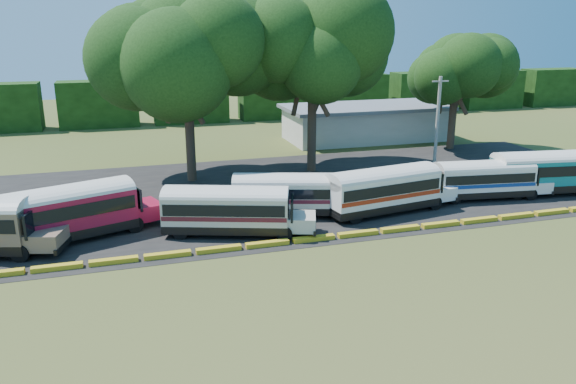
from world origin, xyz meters
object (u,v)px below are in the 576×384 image
object	(u,v)px
tree_west	(185,46)
bus_red	(65,210)
bus_white_red	(385,187)
bus_teal	(550,170)
bus_cream_west	(230,208)

from	to	relation	value
tree_west	bus_red	bearing A→B (deg)	-127.63
bus_red	tree_west	size ratio (longest dim) A/B	0.70
tree_west	bus_white_red	bearing A→B (deg)	-46.84
tree_west	bus_teal	bearing A→B (deg)	-24.78
bus_cream_west	tree_west	size ratio (longest dim) A/B	0.63
bus_cream_west	bus_teal	size ratio (longest dim) A/B	0.92
bus_teal	bus_red	bearing A→B (deg)	-172.43
bus_red	bus_white_red	bearing A→B (deg)	-21.76
bus_teal	bus_white_red	bearing A→B (deg)	-169.92
bus_red	bus_teal	size ratio (longest dim) A/B	1.02
bus_red	bus_cream_west	distance (m)	10.11
bus_red	bus_white_red	xyz separation A→B (m)	(21.37, -0.79, -0.14)
bus_white_red	bus_red	bearing A→B (deg)	168.84
bus_teal	bus_cream_west	bearing A→B (deg)	-168.54
bus_red	bus_white_red	size ratio (longest dim) A/B	1.06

